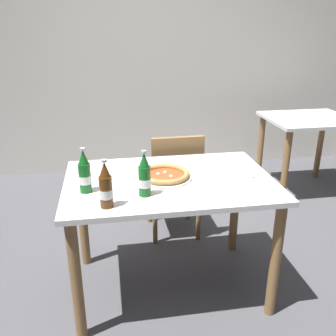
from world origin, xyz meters
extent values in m
plane|color=#4C4C51|center=(0.00, 0.00, 0.00)|extent=(8.00, 8.00, 0.00)
cube|color=silver|center=(0.00, 2.20, 1.30)|extent=(7.00, 0.10, 2.60)
cube|color=silver|center=(0.00, 0.00, 0.73)|extent=(1.20, 0.80, 0.03)
cylinder|color=olive|center=(-0.54, -0.34, 0.36)|extent=(0.06, 0.06, 0.72)
cylinder|color=olive|center=(0.54, -0.34, 0.36)|extent=(0.06, 0.06, 0.72)
cylinder|color=olive|center=(-0.54, 0.34, 0.36)|extent=(0.06, 0.06, 0.72)
cylinder|color=olive|center=(0.54, 0.34, 0.36)|extent=(0.06, 0.06, 0.72)
cube|color=olive|center=(0.14, 0.68, 0.43)|extent=(0.41, 0.41, 0.04)
cube|color=olive|center=(0.15, 0.50, 0.65)|extent=(0.38, 0.04, 0.40)
cylinder|color=olive|center=(0.31, 0.85, 0.21)|extent=(0.04, 0.04, 0.41)
cylinder|color=olive|center=(-0.03, 0.85, 0.21)|extent=(0.04, 0.04, 0.41)
cylinder|color=olive|center=(0.32, 0.51, 0.21)|extent=(0.04, 0.04, 0.41)
cylinder|color=olive|center=(-0.02, 0.51, 0.21)|extent=(0.04, 0.04, 0.41)
cube|color=silver|center=(1.58, 1.26, 0.73)|extent=(0.80, 0.70, 0.03)
cylinder|color=olive|center=(1.24, 0.97, 0.36)|extent=(0.06, 0.06, 0.72)
cylinder|color=olive|center=(1.24, 1.55, 0.36)|extent=(0.06, 0.06, 0.72)
cylinder|color=olive|center=(1.92, 1.55, 0.36)|extent=(0.06, 0.06, 0.72)
cylinder|color=white|center=(-0.02, 0.01, 0.76)|extent=(0.31, 0.31, 0.01)
cylinder|color=#CC4723|center=(-0.02, 0.01, 0.77)|extent=(0.22, 0.22, 0.01)
torus|color=#B78447|center=(-0.02, 0.01, 0.78)|extent=(0.28, 0.28, 0.03)
sphere|color=silver|center=(-0.06, 0.04, 0.77)|extent=(0.02, 0.02, 0.02)
sphere|color=silver|center=(0.01, -0.01, 0.77)|extent=(0.02, 0.02, 0.02)
sphere|color=silver|center=(-0.02, 0.06, 0.77)|extent=(0.02, 0.02, 0.02)
cylinder|color=#14591E|center=(-0.16, -0.19, 0.83)|extent=(0.06, 0.06, 0.16)
cone|color=#14591E|center=(-0.16, -0.19, 0.95)|extent=(0.05, 0.05, 0.07)
cylinder|color=#B7B7BC|center=(-0.16, -0.19, 0.99)|extent=(0.03, 0.03, 0.01)
cylinder|color=white|center=(-0.16, -0.19, 0.82)|extent=(0.07, 0.07, 0.04)
cylinder|color=#14591E|center=(-0.47, -0.10, 0.83)|extent=(0.06, 0.06, 0.16)
cone|color=#14591E|center=(-0.47, -0.10, 0.95)|extent=(0.05, 0.05, 0.07)
cylinder|color=#B7B7BC|center=(-0.47, -0.10, 0.99)|extent=(0.03, 0.03, 0.01)
cylinder|color=white|center=(-0.47, -0.10, 0.82)|extent=(0.07, 0.07, 0.04)
cylinder|color=#512D0F|center=(-0.36, -0.29, 0.83)|extent=(0.06, 0.06, 0.16)
cone|color=#512D0F|center=(-0.36, -0.29, 0.95)|extent=(0.05, 0.05, 0.07)
cylinder|color=#B7B7BC|center=(-0.36, -0.29, 0.99)|extent=(0.03, 0.03, 0.01)
cylinder|color=white|center=(-0.36, -0.29, 0.82)|extent=(0.07, 0.07, 0.04)
cube|color=white|center=(0.44, 0.02, 0.75)|extent=(0.20, 0.20, 0.00)
cube|color=silver|center=(0.46, 0.02, 0.76)|extent=(0.07, 0.19, 0.00)
cube|color=silver|center=(0.42, 0.02, 0.76)|extent=(0.02, 0.17, 0.00)
camera|label=1|loc=(-0.33, -1.95, 1.59)|focal=39.63mm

